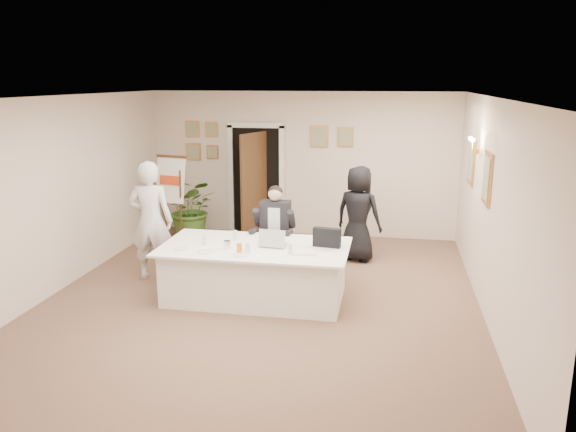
# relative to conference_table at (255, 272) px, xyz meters

# --- Properties ---
(floor) EXTENTS (7.00, 7.00, 0.00)m
(floor) POSITION_rel_conference_table_xyz_m (0.09, 0.01, -0.39)
(floor) COLOR brown
(floor) RESTS_ON ground
(ceiling) EXTENTS (6.00, 7.00, 0.02)m
(ceiling) POSITION_rel_conference_table_xyz_m (0.09, 0.01, 2.41)
(ceiling) COLOR white
(ceiling) RESTS_ON wall_back
(wall_back) EXTENTS (6.00, 0.10, 2.80)m
(wall_back) POSITION_rel_conference_table_xyz_m (0.09, 3.51, 1.01)
(wall_back) COLOR beige
(wall_back) RESTS_ON floor
(wall_front) EXTENTS (6.00, 0.10, 2.80)m
(wall_front) POSITION_rel_conference_table_xyz_m (0.09, -3.49, 1.01)
(wall_front) COLOR beige
(wall_front) RESTS_ON floor
(wall_left) EXTENTS (0.10, 7.00, 2.80)m
(wall_left) POSITION_rel_conference_table_xyz_m (-2.91, 0.01, 1.01)
(wall_left) COLOR beige
(wall_left) RESTS_ON floor
(wall_right) EXTENTS (0.10, 7.00, 2.80)m
(wall_right) POSITION_rel_conference_table_xyz_m (3.09, 0.01, 1.01)
(wall_right) COLOR beige
(wall_right) RESTS_ON floor
(doorway) EXTENTS (1.14, 0.86, 2.20)m
(doorway) POSITION_rel_conference_table_xyz_m (-0.79, 3.33, 0.65)
(doorway) COLOR black
(doorway) RESTS_ON floor
(pictures_back_wall) EXTENTS (3.40, 0.06, 0.80)m
(pictures_back_wall) POSITION_rel_conference_table_xyz_m (-0.71, 3.48, 1.46)
(pictures_back_wall) COLOR #B97C3F
(pictures_back_wall) RESTS_ON wall_back
(pictures_right_wall) EXTENTS (0.06, 2.20, 0.80)m
(pictures_right_wall) POSITION_rel_conference_table_xyz_m (3.06, 1.21, 1.36)
(pictures_right_wall) COLOR #B97C3F
(pictures_right_wall) RESTS_ON wall_right
(wall_sconce) EXTENTS (0.20, 0.30, 0.24)m
(wall_sconce) POSITION_rel_conference_table_xyz_m (2.99, 1.21, 1.71)
(wall_sconce) COLOR gold
(wall_sconce) RESTS_ON wall_right
(conference_table) EXTENTS (2.60, 1.39, 0.78)m
(conference_table) POSITION_rel_conference_table_xyz_m (0.00, 0.00, 0.00)
(conference_table) COLOR white
(conference_table) RESTS_ON floor
(seated_man) EXTENTS (0.77, 0.80, 1.45)m
(seated_man) POSITION_rel_conference_table_xyz_m (0.08, 0.99, 0.33)
(seated_man) COLOR black
(seated_man) RESTS_ON floor
(flip_chart) EXTENTS (0.60, 0.43, 1.66)m
(flip_chart) POSITION_rel_conference_table_xyz_m (-2.06, 2.24, 0.38)
(flip_chart) COLOR #372611
(flip_chart) RESTS_ON floor
(standing_man) EXTENTS (0.72, 0.51, 1.85)m
(standing_man) POSITION_rel_conference_table_xyz_m (-1.75, 0.51, 0.53)
(standing_man) COLOR silver
(standing_man) RESTS_ON floor
(standing_woman) EXTENTS (0.92, 0.76, 1.63)m
(standing_woman) POSITION_rel_conference_table_xyz_m (1.31, 2.01, 0.42)
(standing_woman) COLOR black
(standing_woman) RESTS_ON floor
(potted_palm) EXTENTS (1.09, 0.95, 1.20)m
(potted_palm) POSITION_rel_conference_table_xyz_m (-1.92, 2.77, 0.21)
(potted_palm) COLOR #365F1F
(potted_palm) RESTS_ON floor
(laptop) EXTENTS (0.40, 0.41, 0.28)m
(laptop) POSITION_rel_conference_table_xyz_m (0.25, 0.06, 0.52)
(laptop) COLOR #B7BABC
(laptop) RESTS_ON conference_table
(laptop_bag) EXTENTS (0.39, 0.16, 0.27)m
(laptop_bag) POSITION_rel_conference_table_xyz_m (0.99, 0.13, 0.52)
(laptop_bag) COLOR black
(laptop_bag) RESTS_ON conference_table
(paper_stack) EXTENTS (0.33, 0.24, 0.03)m
(paper_stack) POSITION_rel_conference_table_xyz_m (0.72, -0.23, 0.40)
(paper_stack) COLOR white
(paper_stack) RESTS_ON conference_table
(plate_left) EXTENTS (0.21, 0.21, 0.01)m
(plate_left) POSITION_rel_conference_table_xyz_m (-0.94, -0.33, 0.39)
(plate_left) COLOR white
(plate_left) RESTS_ON conference_table
(plate_mid) EXTENTS (0.25, 0.25, 0.01)m
(plate_mid) POSITION_rel_conference_table_xyz_m (-0.58, -0.41, 0.39)
(plate_mid) COLOR white
(plate_mid) RESTS_ON conference_table
(plate_near) EXTENTS (0.23, 0.23, 0.01)m
(plate_near) POSITION_rel_conference_table_xyz_m (-0.07, -0.46, 0.39)
(plate_near) COLOR white
(plate_near) RESTS_ON conference_table
(glass_a) EXTENTS (0.06, 0.06, 0.14)m
(glass_a) POSITION_rel_conference_table_xyz_m (-0.70, -0.10, 0.45)
(glass_a) COLOR silver
(glass_a) RESTS_ON conference_table
(glass_b) EXTENTS (0.07, 0.07, 0.14)m
(glass_b) POSITION_rel_conference_table_xyz_m (-0.01, -0.36, 0.45)
(glass_b) COLOR silver
(glass_b) RESTS_ON conference_table
(glass_c) EXTENTS (0.07, 0.07, 0.14)m
(glass_c) POSITION_rel_conference_table_xyz_m (0.55, -0.28, 0.45)
(glass_c) COLOR silver
(glass_c) RESTS_ON conference_table
(glass_d) EXTENTS (0.07, 0.07, 0.14)m
(glass_d) POSITION_rel_conference_table_xyz_m (-0.35, 0.23, 0.45)
(glass_d) COLOR silver
(glass_d) RESTS_ON conference_table
(oj_glass) EXTENTS (0.08, 0.08, 0.13)m
(oj_glass) POSITION_rel_conference_table_xyz_m (-0.12, -0.36, 0.45)
(oj_glass) COLOR orange
(oj_glass) RESTS_ON conference_table
(steel_jug) EXTENTS (0.12, 0.12, 0.11)m
(steel_jug) POSITION_rel_conference_table_xyz_m (-0.34, -0.19, 0.44)
(steel_jug) COLOR silver
(steel_jug) RESTS_ON conference_table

